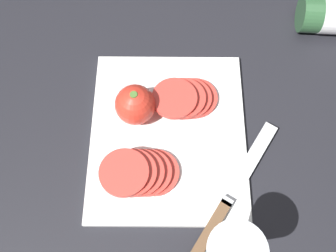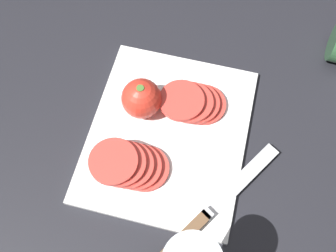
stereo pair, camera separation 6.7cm
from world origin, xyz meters
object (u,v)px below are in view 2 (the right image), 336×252
at_px(whole_tomato, 142,98).
at_px(knife, 199,223).
at_px(tomato_slice_stack_far, 194,103).
at_px(tomato_slice_stack_near, 130,165).

bearing_deg(whole_tomato, knife, 38.48).
bearing_deg(tomato_slice_stack_far, knife, 14.52).
bearing_deg(tomato_slice_stack_near, knife, 64.76).
distance_m(whole_tomato, tomato_slice_stack_far, 0.09).
height_order(tomato_slice_stack_near, tomato_slice_stack_far, tomato_slice_stack_near).
distance_m(tomato_slice_stack_near, tomato_slice_stack_far, 0.16).
xyz_separation_m(knife, tomato_slice_stack_near, (-0.06, -0.13, 0.02)).
distance_m(knife, tomato_slice_stack_near, 0.15).
xyz_separation_m(tomato_slice_stack_near, tomato_slice_stack_far, (-0.14, 0.08, -0.00)).
relative_size(whole_tomato, tomato_slice_stack_far, 0.63).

